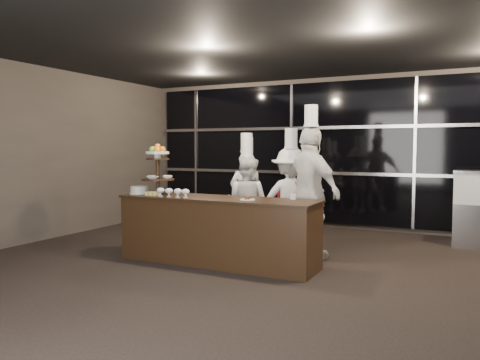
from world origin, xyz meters
The scene contains 13 objects.
room centered at (0.00, 0.00, 1.50)m, with size 10.00×10.00×10.00m.
window_wall centered at (0.00, 4.94, 1.50)m, with size 8.60×0.10×2.80m.
buffet_counter centered at (-0.99, 1.39, 0.47)m, with size 2.84×0.74×0.92m.
display_stand centered at (-1.99, 1.39, 1.34)m, with size 0.48×0.48×0.74m.
compotes centered at (-1.57, 1.17, 1.00)m, with size 0.53×0.11×0.12m.
layer_cake centered at (-2.29, 1.34, 0.97)m, with size 0.30×0.30×0.11m.
pastry_squares centered at (-1.95, 1.23, 0.95)m, with size 0.20×0.13×0.05m.
small_plate centered at (-0.48, 1.29, 0.94)m, with size 0.20×0.20×0.05m.
chef_cup centered at (0.02, 1.64, 0.96)m, with size 0.08×0.08×0.07m, color white.
chef_a centered at (-1.13, 2.63, 0.80)m, with size 0.62×0.47×1.84m.
chef_b centered at (-1.02, 2.40, 0.75)m, with size 0.73×0.58×1.76m.
chef_c centered at (-0.33, 2.53, 0.81)m, with size 1.15×0.83×1.90m.
chef_d centered at (0.07, 2.25, 0.97)m, with size 1.20×0.97×2.21m.
Camera 1 is at (2.14, -4.20, 1.61)m, focal length 35.00 mm.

